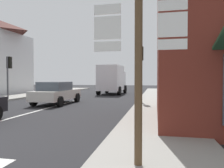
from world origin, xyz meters
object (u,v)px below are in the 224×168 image
Objects in this scene: traffic_light_near_right at (141,62)px; route_sign_post at (139,66)px; sedan_far at (57,93)px; delivery_truck at (112,79)px; traffic_light_near_left at (9,68)px.

route_sign_post is at bearing -86.31° from traffic_light_near_right.
sedan_far is 0.84× the size of delivery_truck.
traffic_light_near_left reaches higher than route_sign_post.
route_sign_post reaches higher than sedan_far.
delivery_truck is 19.31m from route_sign_post.
route_sign_post is 0.84× the size of traffic_light_near_right.
traffic_light_near_left reaches higher than sedan_far.
sedan_far is 1.11× the size of traffic_light_near_right.
traffic_light_near_left is (-10.11, 0.18, -0.31)m from traffic_light_near_right.
traffic_light_near_right reaches higher than route_sign_post.
sedan_far is at bearing -168.07° from traffic_light_near_right.
traffic_light_near_right is 1.13× the size of traffic_light_near_left.
traffic_light_near_left is at bearing 135.59° from route_sign_post.
delivery_truck is 1.58× the size of route_sign_post.
traffic_light_near_right is 10.12m from traffic_light_near_left.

